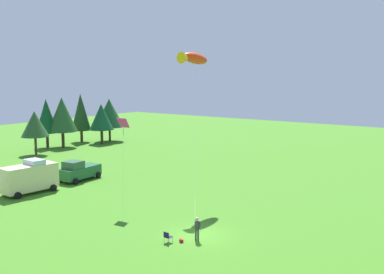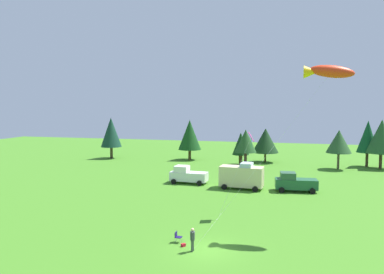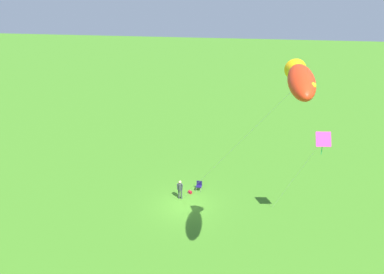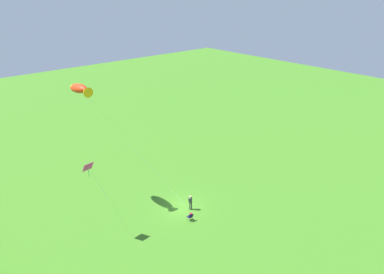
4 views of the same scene
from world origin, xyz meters
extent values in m
plane|color=#3F7C20|center=(0.00, 0.00, 0.00)|extent=(160.00, 160.00, 0.00)
cylinder|color=#39453C|center=(-0.86, -0.41, 0.42)|extent=(0.14, 0.14, 0.85)
cylinder|color=#39453C|center=(-0.89, -0.63, 0.42)|extent=(0.14, 0.14, 0.85)
cylinder|color=#333B3A|center=(-0.87, -0.52, 1.16)|extent=(0.37, 0.37, 0.62)
sphere|color=tan|center=(-0.87, -0.52, 1.62)|extent=(0.24, 0.24, 0.24)
cylinder|color=#333B3A|center=(-0.79, -0.33, 1.19)|extent=(0.11, 0.16, 0.56)
cylinder|color=#333B3A|center=(-0.84, -0.72, 1.19)|extent=(0.10, 0.11, 0.55)
cube|color=#1A134C|center=(-2.36, 0.92, 0.42)|extent=(0.50, 0.50, 0.04)
cube|color=#1A134C|center=(-2.58, 0.93, 0.62)|extent=(0.06, 0.48, 0.40)
cylinder|color=#A5A8AD|center=(-2.14, 1.12, 0.21)|extent=(0.03, 0.03, 0.42)
cylinder|color=#A5A8AD|center=(-2.16, 0.70, 0.21)|extent=(0.03, 0.03, 0.42)
cylinder|color=#A5A8AD|center=(-2.56, 1.14, 0.21)|extent=(0.03, 0.03, 0.42)
cylinder|color=#A5A8AD|center=(-2.58, 0.72, 0.21)|extent=(0.03, 0.03, 0.42)
cube|color=#AB1422|center=(-1.78, 0.21, 0.11)|extent=(0.37, 0.39, 0.22)
cube|color=silver|center=(-7.28, 22.20, 0.94)|extent=(5.09, 2.24, 1.20)
cube|color=white|center=(-8.27, 22.24, 1.94)|extent=(1.89, 1.93, 0.80)
cylinder|color=black|center=(-9.13, 21.20, 0.34)|extent=(0.69, 0.25, 0.68)
cylinder|color=black|center=(-9.02, 23.37, 0.34)|extent=(0.69, 0.25, 0.68)
cylinder|color=black|center=(-5.53, 21.02, 0.34)|extent=(0.69, 0.25, 0.68)
cylinder|color=black|center=(-5.42, 23.19, 0.34)|extent=(0.69, 0.25, 0.68)
cube|color=beige|center=(0.03, 20.69, 1.59)|extent=(5.55, 2.60, 2.50)
cube|color=silver|center=(0.68, 20.64, 3.09)|extent=(1.55, 2.12, 0.50)
cylinder|color=black|center=(2.06, 21.73, 0.34)|extent=(0.69, 0.27, 0.68)
cylinder|color=black|center=(1.88, 19.36, 0.34)|extent=(0.69, 0.27, 0.68)
cylinder|color=black|center=(-1.82, 22.02, 0.34)|extent=(0.69, 0.27, 0.68)
cylinder|color=black|center=(-2.00, 19.65, 0.34)|extent=(0.69, 0.27, 0.68)
cube|color=#215733|center=(6.72, 20.95, 0.94)|extent=(5.18, 2.50, 1.20)
cube|color=#2D5438|center=(5.72, 20.85, 1.94)|extent=(1.98, 2.01, 0.80)
cylinder|color=black|center=(5.04, 19.68, 0.34)|extent=(0.70, 0.29, 0.68)
cylinder|color=black|center=(4.82, 21.85, 0.34)|extent=(0.70, 0.29, 0.68)
cylinder|color=black|center=(8.62, 20.05, 0.34)|extent=(0.70, 0.29, 0.68)
cylinder|color=black|center=(8.40, 22.21, 0.34)|extent=(0.70, 0.29, 0.68)
cylinder|color=#423423|center=(-28.30, 41.14, 1.14)|extent=(0.53, 0.53, 2.29)
cone|color=#133628|center=(-28.30, 41.14, 5.19)|extent=(4.07, 4.07, 5.80)
cylinder|color=brown|center=(-12.74, 43.07, 1.00)|extent=(0.54, 0.54, 2.00)
cone|color=#134217|center=(-12.74, 43.07, 4.85)|extent=(4.37, 4.37, 5.70)
cylinder|color=#433519|center=(-2.51, 39.88, 0.88)|extent=(0.63, 0.63, 1.76)
cone|color=#163B18|center=(-2.51, 39.88, 3.75)|extent=(2.98, 2.98, 3.98)
cylinder|color=#432D2C|center=(-1.26, 36.47, 1.33)|extent=(0.50, 0.50, 2.66)
cone|color=#224C21|center=(-1.26, 36.47, 4.57)|extent=(3.64, 3.64, 3.82)
cylinder|color=#43411A|center=(1.58, 43.53, 0.91)|extent=(0.38, 0.38, 1.83)
cone|color=#173719|center=(1.58, 43.53, 4.05)|extent=(4.80, 4.80, 4.46)
cylinder|color=#443C2C|center=(13.68, 38.96, 1.36)|extent=(0.37, 0.37, 2.73)
cone|color=#274E27|center=(13.68, 38.96, 4.62)|extent=(4.04, 4.04, 3.78)
cylinder|color=#453222|center=(18.78, 43.06, 1.22)|extent=(0.45, 0.45, 2.45)
cone|color=#0F4523|center=(18.78, 43.06, 5.19)|extent=(3.52, 3.52, 5.49)
cylinder|color=#463124|center=(20.56, 41.36, 1.31)|extent=(0.49, 0.49, 2.61)
cone|color=#214D24|center=(20.56, 41.36, 5.39)|extent=(4.80, 4.80, 5.56)
ellipsoid|color=red|center=(9.02, 6.64, 13.34)|extent=(3.65, 1.26, 1.43)
cone|color=yellow|center=(7.43, 6.64, 13.34)|extent=(1.24, 1.07, 1.07)
sphere|color=yellow|center=(9.99, 6.97, 13.46)|extent=(0.26, 0.26, 0.26)
cylinder|color=silver|center=(4.07, 3.14, 6.67)|extent=(9.92, 7.01, 13.35)
cylinder|color=#4C3823|center=(-0.89, -0.35, 0.00)|extent=(0.04, 0.04, 0.01)
cube|color=#DA3293|center=(2.27, 9.65, 7.60)|extent=(0.64, 1.06, 0.88)
cylinder|color=green|center=(2.27, 9.65, 7.00)|extent=(0.04, 0.04, 1.01)
cylinder|color=silver|center=(0.88, 8.41, 3.80)|extent=(2.79, 2.50, 7.60)
cylinder|color=#4C3823|center=(-0.50, 7.17, 0.00)|extent=(0.04, 0.04, 0.01)
camera|label=1|loc=(-26.16, -18.25, 11.81)|focal=42.00mm
camera|label=2|loc=(5.75, -26.05, 10.67)|focal=35.00mm
camera|label=3|loc=(25.58, 3.85, 17.98)|focal=35.00mm
camera|label=4|loc=(-28.00, 23.13, 23.78)|focal=35.00mm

